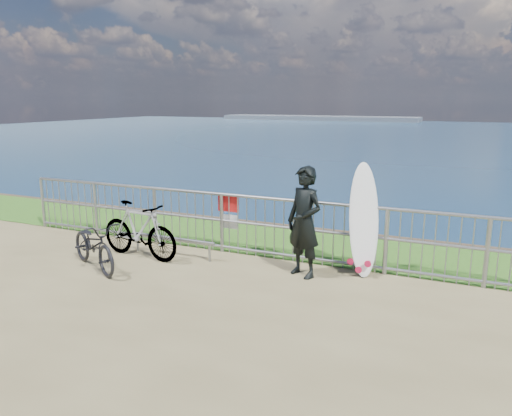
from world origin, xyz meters
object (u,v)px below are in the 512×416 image
at_px(surfer, 304,222).
at_px(bicycle_near, 94,245).
at_px(surfboard, 363,224).
at_px(bicycle_far, 139,230).

xyz_separation_m(surfer, bicycle_near, (-3.32, -1.13, -0.48)).
height_order(surfer, surfboard, surfboard).
relative_size(surfboard, bicycle_near, 1.15).
xyz_separation_m(surfboard, bicycle_near, (-4.17, -1.57, -0.43)).
height_order(surfer, bicycle_near, surfer).
relative_size(surfer, bicycle_near, 1.12).
bearing_deg(surfer, surfboard, 51.67).
height_order(surfer, bicycle_far, surfer).
bearing_deg(surfboard, surfer, -152.56).
bearing_deg(bicycle_near, bicycle_far, 4.94).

